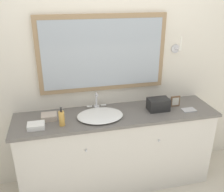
# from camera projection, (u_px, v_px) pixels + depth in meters

# --- Properties ---
(wall_back) EXTENTS (8.00, 0.18, 2.55)m
(wall_back) POSITION_uv_depth(u_px,v_px,m) (110.00, 66.00, 2.59)
(wall_back) COLOR silver
(wall_back) RESTS_ON ground_plane
(vanity_counter) EXTENTS (2.04, 0.52, 0.86)m
(vanity_counter) POSITION_uv_depth(u_px,v_px,m) (117.00, 149.00, 2.67)
(vanity_counter) COLOR beige
(vanity_counter) RESTS_ON ground_plane
(sink_basin) EXTENTS (0.45, 0.41, 0.18)m
(sink_basin) POSITION_uv_depth(u_px,v_px,m) (100.00, 115.00, 2.44)
(sink_basin) COLOR white
(sink_basin) RESTS_ON vanity_counter
(soap_bottle) EXTENTS (0.05, 0.05, 0.18)m
(soap_bottle) POSITION_uv_depth(u_px,v_px,m) (62.00, 118.00, 2.26)
(soap_bottle) COLOR gold
(soap_bottle) RESTS_ON vanity_counter
(appliance_box) EXTENTS (0.21, 0.14, 0.12)m
(appliance_box) POSITION_uv_depth(u_px,v_px,m) (158.00, 104.00, 2.56)
(appliance_box) COLOR black
(appliance_box) RESTS_ON vanity_counter
(picture_frame) EXTENTS (0.10, 0.01, 0.12)m
(picture_frame) POSITION_uv_depth(u_px,v_px,m) (175.00, 101.00, 2.64)
(picture_frame) COLOR brown
(picture_frame) RESTS_ON vanity_counter
(hand_towel_near_sink) EXTENTS (0.15, 0.13, 0.05)m
(hand_towel_near_sink) POSITION_uv_depth(u_px,v_px,m) (49.00, 117.00, 2.39)
(hand_towel_near_sink) COLOR #B7A899
(hand_towel_near_sink) RESTS_ON vanity_counter
(hand_towel_far_corner) EXTENTS (0.15, 0.12, 0.05)m
(hand_towel_far_corner) POSITION_uv_depth(u_px,v_px,m) (36.00, 126.00, 2.23)
(hand_towel_far_corner) COLOR white
(hand_towel_far_corner) RESTS_ON vanity_counter
(metal_tray) EXTENTS (0.14, 0.10, 0.01)m
(metal_tray) POSITION_uv_depth(u_px,v_px,m) (189.00, 110.00, 2.57)
(metal_tray) COLOR #ADADB2
(metal_tray) RESTS_ON vanity_counter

